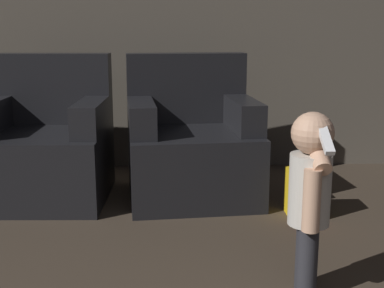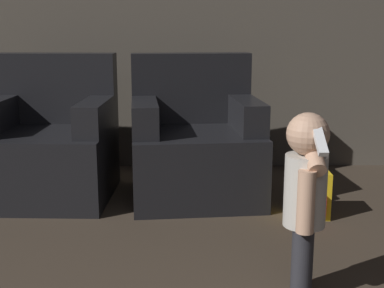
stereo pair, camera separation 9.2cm
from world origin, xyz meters
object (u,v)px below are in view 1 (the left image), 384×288
object	(u,v)px
armchair_left	(44,148)
person_toddler	(310,190)
armchair_right	(191,147)
toy_backpack	(306,193)

from	to	relation	value
armchair_left	person_toddler	distance (m)	1.97
armchair_left	armchair_right	distance (m)	0.97
armchair_right	toy_backpack	distance (m)	0.81
toy_backpack	armchair_left	bearing A→B (deg)	165.72
armchair_left	person_toddler	xyz separation A→B (m)	(1.40, -1.38, 0.13)
toy_backpack	armchair_right	bearing A→B (deg)	148.20
armchair_right	person_toddler	bearing A→B (deg)	-78.15
armchair_left	toy_backpack	distance (m)	1.70
armchair_left	armchair_right	xyz separation A→B (m)	(0.97, -0.00, 0.00)
armchair_left	person_toddler	size ratio (longest dim) A/B	1.19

